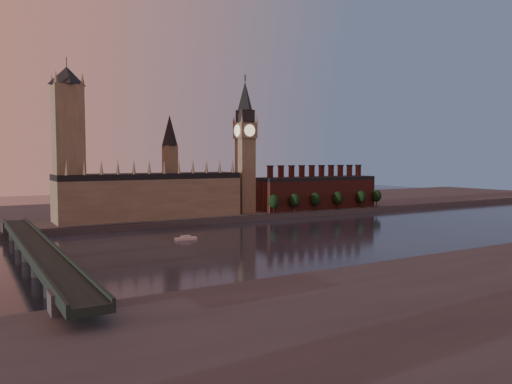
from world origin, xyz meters
TOP-DOWN VIEW (x-y plane):
  - ground at (0.00, 0.00)m, footprint 900.00×900.00m
  - north_bank at (0.00, 178.04)m, footprint 900.00×182.00m
  - palace_of_westminster at (-64.41, 114.91)m, footprint 130.00×30.30m
  - victoria_tower at (-120.00, 115.00)m, footprint 24.00×24.00m
  - big_ben at (10.00, 110.00)m, footprint 15.00×15.00m
  - chimney_block at (80.00, 110.00)m, footprint 110.00×25.00m
  - embankment_tree_0 at (26.12, 93.76)m, footprint 8.60×8.60m
  - embankment_tree_1 at (45.90, 93.81)m, footprint 8.60×8.60m
  - embankment_tree_2 at (67.60, 95.26)m, footprint 8.60×8.60m
  - embankment_tree_3 at (91.29, 95.47)m, footprint 8.60×8.60m
  - embankment_tree_4 at (116.91, 94.75)m, footprint 8.60×8.60m
  - embankment_tree_5 at (135.60, 95.36)m, footprint 8.60×8.60m
  - westminster_bridge at (-155.00, -2.70)m, footprint 14.00×200.00m
  - river_boat at (-71.92, 34.52)m, footprint 12.90×4.58m

SIDE VIEW (x-z plane):
  - ground at x=0.00m, z-range 0.00..0.00m
  - river_boat at x=-71.92m, z-range -0.30..2.24m
  - north_bank at x=0.00m, z-range 0.00..4.00m
  - westminster_bridge at x=-155.00m, z-range 1.66..13.21m
  - embankment_tree_0 at x=26.12m, z-range 6.03..20.91m
  - embankment_tree_1 at x=45.90m, z-range 6.03..20.91m
  - embankment_tree_2 at x=67.60m, z-range 6.03..20.91m
  - embankment_tree_3 at x=91.29m, z-range 6.03..20.91m
  - embankment_tree_4 at x=116.91m, z-range 6.03..20.91m
  - embankment_tree_5 at x=135.60m, z-range 6.03..20.91m
  - chimney_block at x=80.00m, z-range -0.68..36.32m
  - palace_of_westminster at x=-64.41m, z-range -15.37..58.63m
  - big_ben at x=10.00m, z-range 3.33..110.33m
  - victoria_tower at x=-120.00m, z-range 5.09..113.09m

